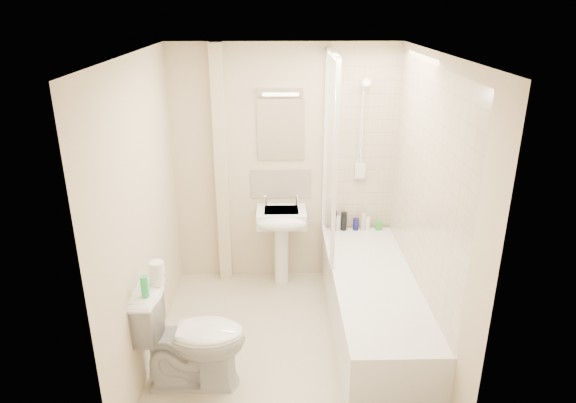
{
  "coord_description": "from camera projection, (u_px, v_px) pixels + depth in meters",
  "views": [
    {
      "loc": [
        -0.07,
        -3.62,
        2.74
      ],
      "look_at": [
        0.01,
        0.2,
        1.24
      ],
      "focal_mm": 32.0,
      "sensor_mm": 36.0,
      "label": 1
    }
  ],
  "objects": [
    {
      "name": "floor",
      "position": [
        287.0,
        345.0,
        4.37
      ],
      "size": [
        2.5,
        2.5,
        0.0
      ],
      "primitive_type": "plane",
      "color": "beige",
      "rests_on": "ground"
    },
    {
      "name": "wall_back",
      "position": [
        284.0,
        167.0,
        5.1
      ],
      "size": [
        2.2,
        0.02,
        2.4
      ],
      "primitive_type": "cube",
      "color": "beige",
      "rests_on": "ground"
    },
    {
      "name": "wall_left",
      "position": [
        143.0,
        217.0,
        3.91
      ],
      "size": [
        0.02,
        2.5,
        2.4
      ],
      "primitive_type": "cube",
      "color": "beige",
      "rests_on": "ground"
    },
    {
      "name": "wall_right",
      "position": [
        429.0,
        215.0,
        3.96
      ],
      "size": [
        0.02,
        2.5,
        2.4
      ],
      "primitive_type": "cube",
      "color": "beige",
      "rests_on": "ground"
    },
    {
      "name": "ceiling",
      "position": [
        287.0,
        54.0,
        3.5
      ],
      "size": [
        2.2,
        2.5,
        0.02
      ],
      "primitive_type": "cube",
      "color": "white",
      "rests_on": "wall_back"
    },
    {
      "name": "tile_back",
      "position": [
        361.0,
        145.0,
        5.02
      ],
      "size": [
        0.7,
        0.01,
        1.75
      ],
      "primitive_type": "cube",
      "color": "beige",
      "rests_on": "wall_back"
    },
    {
      "name": "tile_right",
      "position": [
        425.0,
        181.0,
        4.02
      ],
      "size": [
        0.01,
        2.1,
        1.75
      ],
      "primitive_type": "cube",
      "color": "beige",
      "rests_on": "wall_right"
    },
    {
      "name": "pipe_boxing",
      "position": [
        221.0,
        169.0,
        5.03
      ],
      "size": [
        0.12,
        0.12,
        2.4
      ],
      "primitive_type": "cube",
      "color": "beige",
      "rests_on": "ground"
    },
    {
      "name": "splashback",
      "position": [
        281.0,
        184.0,
        5.15
      ],
      "size": [
        0.6,
        0.02,
        0.3
      ],
      "primitive_type": "cube",
      "color": "beige",
      "rests_on": "wall_back"
    },
    {
      "name": "mirror",
      "position": [
        281.0,
        130.0,
        4.95
      ],
      "size": [
        0.46,
        0.01,
        0.6
      ],
      "primitive_type": "cube",
      "color": "white",
      "rests_on": "wall_back"
    },
    {
      "name": "strip_light",
      "position": [
        281.0,
        92.0,
        4.79
      ],
      "size": [
        0.42,
        0.07,
        0.07
      ],
      "primitive_type": "cube",
      "color": "silver",
      "rests_on": "wall_back"
    },
    {
      "name": "bathtub",
      "position": [
        373.0,
        305.0,
        4.43
      ],
      "size": [
        0.7,
        2.1,
        0.55
      ],
      "color": "white",
      "rests_on": "ground"
    },
    {
      "name": "shower_screen",
      "position": [
        330.0,
        155.0,
        4.6
      ],
      "size": [
        0.04,
        0.92,
        1.8
      ],
      "color": "white",
      "rests_on": "bathtub"
    },
    {
      "name": "shower_fixture",
      "position": [
        362.0,
        134.0,
        4.94
      ],
      "size": [
        0.1,
        0.16,
        0.99
      ],
      "color": "white",
      "rests_on": "wall_back"
    },
    {
      "name": "pedestal_sink",
      "position": [
        281.0,
        227.0,
        5.08
      ],
      "size": [
        0.49,
        0.46,
        0.94
      ],
      "color": "white",
      "rests_on": "ground"
    },
    {
      "name": "bottle_black_a",
      "position": [
        334.0,
        221.0,
        5.23
      ],
      "size": [
        0.06,
        0.06,
        0.2
      ],
      "primitive_type": "cylinder",
      "color": "black",
      "rests_on": "bathtub"
    },
    {
      "name": "bottle_white_a",
      "position": [
        338.0,
        223.0,
        5.24
      ],
      "size": [
        0.06,
        0.06,
        0.15
      ],
      "primitive_type": "cylinder",
      "color": "silver",
      "rests_on": "bathtub"
    },
    {
      "name": "bottle_black_b",
      "position": [
        344.0,
        221.0,
        5.23
      ],
      "size": [
        0.06,
        0.06,
        0.19
      ],
      "primitive_type": "cylinder",
      "color": "black",
      "rests_on": "bathtub"
    },
    {
      "name": "bottle_blue",
      "position": [
        356.0,
        224.0,
        5.25
      ],
      "size": [
        0.06,
        0.06,
        0.12
      ],
      "primitive_type": "cylinder",
      "color": "#131455",
      "rests_on": "bathtub"
    },
    {
      "name": "bottle_cream",
      "position": [
        363.0,
        222.0,
        5.24
      ],
      "size": [
        0.06,
        0.06,
        0.17
      ],
      "primitive_type": "cylinder",
      "color": "#C6B499",
      "rests_on": "bathtub"
    },
    {
      "name": "bottle_white_b",
      "position": [
        368.0,
        223.0,
        5.24
      ],
      "size": [
        0.05,
        0.05,
        0.14
      ],
      "primitive_type": "cylinder",
      "color": "white",
      "rests_on": "bathtub"
    },
    {
      "name": "bottle_green",
      "position": [
        379.0,
        226.0,
        5.26
      ],
      "size": [
        0.07,
        0.07,
        0.09
      ],
      "primitive_type": "cylinder",
      "color": "green",
      "rests_on": "bathtub"
    },
    {
      "name": "toilet",
      "position": [
        192.0,
        337.0,
        3.82
      ],
      "size": [
        0.49,
        0.82,
        0.81
      ],
      "primitive_type": "imported",
      "rotation": [
        0.0,
        0.0,
        1.55
      ],
      "color": "white",
      "rests_on": "ground"
    },
    {
      "name": "toilet_roll_lower",
      "position": [
        156.0,
        278.0,
        3.73
      ],
      "size": [
        0.11,
        0.11,
        0.09
      ],
      "primitive_type": "cylinder",
      "color": "white",
      "rests_on": "toilet"
    },
    {
      "name": "toilet_roll_upper",
      "position": [
        157.0,
        268.0,
        3.69
      ],
      "size": [
        0.11,
        0.11,
        0.09
      ],
      "primitive_type": "cylinder",
      "color": "white",
      "rests_on": "toilet_roll_lower"
    },
    {
      "name": "green_bottle",
      "position": [
        145.0,
        287.0,
        3.55
      ],
      "size": [
        0.05,
        0.05,
        0.16
      ],
      "primitive_type": "cylinder",
      "color": "#28C45A",
      "rests_on": "toilet"
    }
  ]
}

